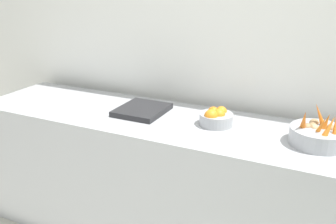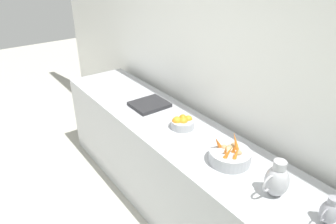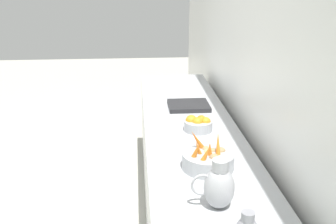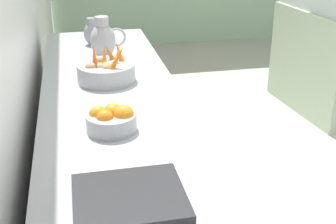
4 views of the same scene
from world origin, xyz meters
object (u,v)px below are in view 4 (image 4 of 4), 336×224
Objects in this scene: vegetable_colander at (106,71)px; metal_pitcher_short at (92,33)px; orange_bowl at (112,120)px; metal_pitcher_tall at (103,40)px.

vegetable_colander is 1.70× the size of metal_pitcher_short.
orange_bowl is 0.82× the size of metal_pitcher_tall.
metal_pitcher_tall is (0.02, 0.41, 0.06)m from vegetable_colander.
metal_pitcher_tall is 0.33m from metal_pitcher_short.
orange_bowl is 1.31m from metal_pitcher_short.
metal_pitcher_tall is at bearing 86.99° from vegetable_colander.
orange_bowl is at bearing -93.06° from metal_pitcher_tall.
metal_pitcher_tall is at bearing -81.05° from metal_pitcher_short.
vegetable_colander is 0.73m from metal_pitcher_short.
vegetable_colander is 1.20× the size of metal_pitcher_tall.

